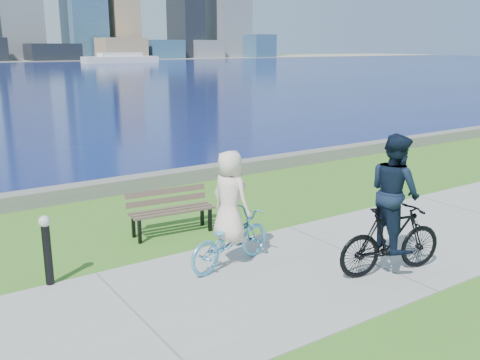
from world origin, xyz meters
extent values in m
plane|color=#356B1C|center=(0.00, 0.00, 0.00)|extent=(320.00, 320.00, 0.00)
cube|color=gray|center=(0.00, 0.00, 0.01)|extent=(80.00, 3.50, 0.02)
cube|color=#65635E|center=(0.00, 6.20, 0.17)|extent=(90.00, 0.50, 0.35)
cube|color=black|center=(27.77, 120.63, 1.91)|extent=(11.02, 8.37, 3.82)
cube|color=#93795A|center=(44.46, 121.38, 2.60)|extent=(10.67, 8.20, 5.21)
cube|color=navy|center=(55.82, 121.13, 2.38)|extent=(9.24, 6.14, 4.75)
cube|color=slate|center=(68.84, 122.51, 2.37)|extent=(8.29, 7.08, 4.74)
cube|color=navy|center=(84.40, 120.37, 3.16)|extent=(6.97, 9.58, 6.32)
cube|color=#93795A|center=(49.02, 132.28, 11.19)|extent=(6.61, 11.33, 22.39)
cube|color=silver|center=(34.84, 98.16, 0.63)|extent=(14.79, 4.23, 1.27)
cube|color=silver|center=(34.84, 98.16, 1.64)|extent=(8.45, 3.17, 0.74)
cube|color=black|center=(-2.85, 2.63, 0.23)|extent=(0.07, 0.07, 0.46)
cube|color=black|center=(-1.42, 2.49, 0.23)|extent=(0.07, 0.07, 0.46)
cube|color=black|center=(-2.81, 3.00, 0.23)|extent=(0.07, 0.07, 0.46)
cube|color=black|center=(-1.38, 2.86, 0.23)|extent=(0.07, 0.07, 0.46)
cube|color=#4F3E32|center=(-2.13, 2.56, 0.48)|extent=(1.65, 0.26, 0.04)
cube|color=#4F3E32|center=(-2.12, 2.72, 0.48)|extent=(1.65, 0.26, 0.04)
cube|color=#4F3E32|center=(-2.10, 2.89, 0.48)|extent=(1.65, 0.26, 0.04)
cube|color=#4F3E32|center=(-2.09, 3.01, 0.62)|extent=(1.64, 0.22, 0.12)
cube|color=#4F3E32|center=(-2.09, 3.04, 0.79)|extent=(1.64, 0.22, 0.12)
cylinder|color=black|center=(-4.72, 1.75, 0.50)|extent=(0.13, 0.13, 0.99)
sphere|color=beige|center=(-4.72, 1.75, 1.03)|extent=(0.18, 0.18, 0.18)
imported|color=#55A7CF|center=(-2.03, 0.81, 0.47)|extent=(0.97, 1.82, 0.91)
imported|color=white|center=(-2.03, 0.81, 1.21)|extent=(0.63, 0.83, 1.51)
imported|color=black|center=(-0.07, -0.87, 0.58)|extent=(0.94, 1.93, 1.12)
imported|color=black|center=(-0.07, -0.87, 1.37)|extent=(0.86, 1.01, 1.83)
camera|label=1|loc=(-6.52, -6.15, 3.59)|focal=40.00mm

